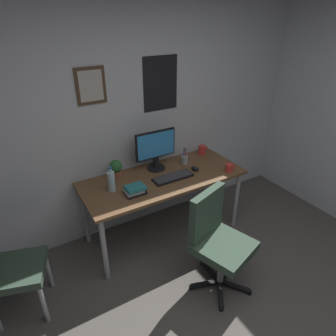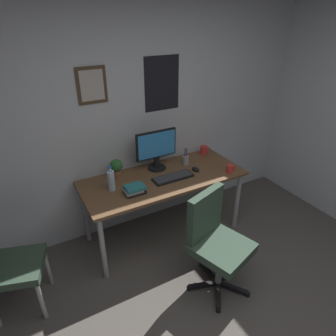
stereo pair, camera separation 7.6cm
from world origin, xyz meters
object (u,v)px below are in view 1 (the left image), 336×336
Objects in this scene: office_chair at (217,237)px; keyboard at (173,177)px; water_bottle at (111,181)px; potted_plant at (116,168)px; coffee_mug_near at (202,150)px; book_stack_left at (135,190)px; pen_cup at (185,159)px; coffee_mug_far at (229,168)px; side_chair at (6,266)px; computer_mouse at (195,169)px; monitor at (156,148)px.

keyboard is (0.01, 0.75, 0.23)m from office_chair.
water_bottle is 1.29× the size of potted_plant.
book_stack_left is at bearing -159.79° from coffee_mug_near.
book_stack_left is (-0.75, -0.28, -0.02)m from pen_cup.
book_stack_left is at bearing -159.62° from pen_cup.
office_chair is at bearing -53.91° from water_bottle.
book_stack_left is (-1.06, 0.12, -0.00)m from coffee_mug_far.
side_chair is at bearing -169.35° from pen_cup.
computer_mouse is at bearing 6.92° from book_stack_left.
pen_cup is (0.29, 0.96, 0.28)m from office_chair.
side_chair is 1.90× the size of monitor.
water_bottle is 2.03× the size of coffee_mug_near.
office_chair reaches higher than coffee_mug_near.
coffee_mug_near reaches higher than computer_mouse.
side_chair reaches higher than coffee_mug_far.
office_chair is 1.10m from water_bottle.
office_chair is 8.19× the size of coffee_mug_far.
coffee_mug_far is (0.61, 0.57, 0.26)m from office_chair.
office_chair reaches higher than computer_mouse.
monitor is at bearing -175.61° from coffee_mug_near.
computer_mouse is at bearing -86.40° from pen_cup.
coffee_mug_near is (0.32, 0.30, 0.03)m from computer_mouse.
coffee_mug_far is at bearing -35.47° from monitor.
pen_cup is at bearing -7.71° from potted_plant.
monitor reaches higher than side_chair.
book_stack_left is (-0.41, -0.35, -0.20)m from monitor.
monitor reaches higher than office_chair.
monitor is at bearing 144.53° from coffee_mug_far.
monitor is 3.97× the size of coffee_mug_far.
coffee_mug_near is (0.62, 0.33, 0.04)m from keyboard.
potted_plant is at bearing 146.94° from keyboard.
office_chair is 4.75× the size of pen_cup.
water_bottle reaches higher than potted_plant.
water_bottle is 0.92m from pen_cup.
office_chair is 3.76× the size of water_bottle.
office_chair is at bearing -90.46° from keyboard.
monitor is 4.18× the size of computer_mouse.
coffee_mug_far is (0.30, -0.21, 0.02)m from computer_mouse.
coffee_mug_far is at bearing -12.78° from water_bottle.
monitor is at bearing -4.80° from potted_plant.
book_stack_left is at bearing -172.11° from keyboard.
office_chair reaches higher than pen_cup.
coffee_mug_far is 0.58× the size of pen_cup.
water_bottle is at bearing -169.35° from coffee_mug_near.
office_chair is 1.28m from coffee_mug_near.
potted_plant is (-0.45, 0.04, -0.13)m from monitor.
office_chair reaches higher than coffee_mug_far.
coffee_mug_near is (0.62, 1.08, 0.27)m from office_chair.
pen_cup is at bearing 7.17° from water_bottle.
book_stack_left is at bearing 4.06° from side_chair.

